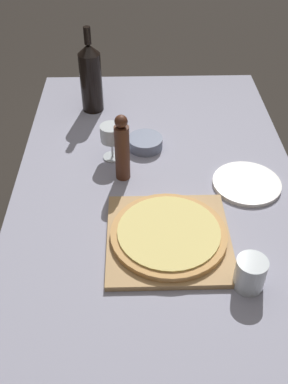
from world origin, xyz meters
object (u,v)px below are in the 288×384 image
Objects in this scene: wine_bottle at (91,77)px; pepper_mill at (122,149)px; wine_glass at (111,135)px; pizza at (169,233)px; small_bowl at (145,143)px.

pepper_mill is (0.13, -0.47, -0.03)m from wine_bottle.
wine_bottle is 0.37m from wine_glass.
wine_bottle is (-0.27, 0.78, 0.12)m from pizza.
wine_bottle is 2.71× the size of small_bowl.
pepper_mill is 0.22m from small_bowl.
pizza is at bearing -70.78° from wine_bottle.
small_bowl is (0.12, 0.06, -0.08)m from wine_glass.
wine_glass is at bearing -75.32° from wine_bottle.
wine_bottle reaches higher than wine_glass.
wine_bottle reaches higher than pepper_mill.
wine_bottle is 0.38m from small_bowl.
pizza is 0.35m from pepper_mill.
pepper_mill is 1.82× the size of wine_glass.
small_bowl is at bearing 96.58° from pizza.
wine_glass is (-0.18, 0.42, 0.07)m from pizza.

